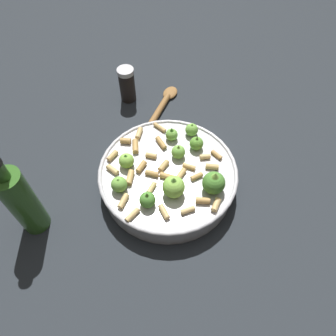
{
  "coord_description": "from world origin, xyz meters",
  "views": [
    {
      "loc": [
        -0.27,
        0.27,
        0.59
      ],
      "look_at": [
        0.0,
        0.0,
        0.06
      ],
      "focal_mm": 33.87,
      "sensor_mm": 36.0,
      "label": 1
    }
  ],
  "objects": [
    {
      "name": "wooden_spoon",
      "position": [
        0.17,
        -0.14,
        0.01
      ],
      "size": [
        0.11,
        0.22,
        0.02
      ],
      "color": "olive",
      "rests_on": "ground"
    },
    {
      "name": "olive_oil_bottle",
      "position": [
        0.12,
        0.25,
        0.09
      ],
      "size": [
        0.05,
        0.05,
        0.22
      ],
      "color": "#336023",
      "rests_on": "ground"
    },
    {
      "name": "cooking_pan",
      "position": [
        -0.0,
        0.0,
        0.03
      ],
      "size": [
        0.29,
        0.29,
        0.11
      ],
      "color": "#B7B7BC",
      "rests_on": "ground"
    },
    {
      "name": "pepper_shaker",
      "position": [
        0.27,
        -0.12,
        0.05
      ],
      "size": [
        0.04,
        0.04,
        0.09
      ],
      "color": "black",
      "rests_on": "ground"
    },
    {
      "name": "ground_plane",
      "position": [
        0.0,
        0.0,
        0.0
      ],
      "size": [
        2.4,
        2.4,
        0.0
      ],
      "primitive_type": "plane",
      "color": "#23282D"
    }
  ]
}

